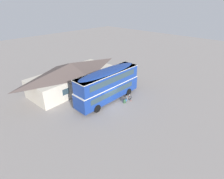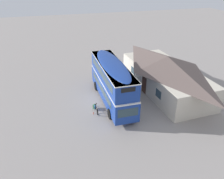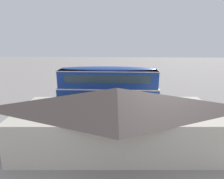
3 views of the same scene
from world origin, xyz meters
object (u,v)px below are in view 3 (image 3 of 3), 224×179
object	(u,v)px
double_decker_bus	(108,87)
touring_bicycle	(96,100)
water_bottle_red_squeeze	(93,101)
backpack_on_ground	(101,100)

from	to	relation	value
double_decker_bus	touring_bicycle	distance (m)	3.64
water_bottle_red_squeeze	double_decker_bus	bearing A→B (deg)	127.59
backpack_on_ground	water_bottle_red_squeeze	world-z (taller)	backpack_on_ground
water_bottle_red_squeeze	backpack_on_ground	bearing A→B (deg)	162.25
double_decker_bus	water_bottle_red_squeeze	size ratio (longest dim) A/B	44.47
double_decker_bus	water_bottle_red_squeeze	distance (m)	4.23
double_decker_bus	touring_bicycle	xyz separation A→B (m)	(1.73, -2.26, -2.27)
touring_bicycle	water_bottle_red_squeeze	bearing A→B (deg)	-51.54
double_decker_bus	water_bottle_red_squeeze	bearing A→B (deg)	-52.41
touring_bicycle	water_bottle_red_squeeze	distance (m)	0.60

